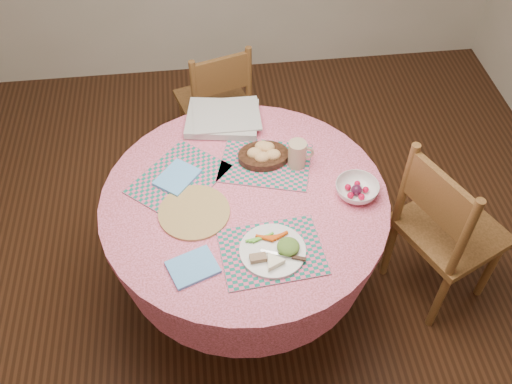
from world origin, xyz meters
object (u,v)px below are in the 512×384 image
at_px(dining_table, 245,226).
at_px(wicker_trivet, 194,212).
at_px(dinner_plate, 275,250).
at_px(fruit_bowl, 357,190).
at_px(latte_mug, 298,154).
at_px(chair_back, 216,102).
at_px(chair_right, 444,228).
at_px(bread_bowl, 264,154).

distance_m(dining_table, wicker_trivet, 0.30).
height_order(dinner_plate, fruit_bowl, same).
height_order(dining_table, dinner_plate, dinner_plate).
bearing_deg(latte_mug, wicker_trivet, -154.38).
relative_size(dining_table, chair_back, 1.47).
height_order(chair_right, latte_mug, chair_right).
distance_m(chair_right, chair_back, 1.49).
height_order(chair_back, dinner_plate, chair_back).
distance_m(dining_table, fruit_bowl, 0.53).
bearing_deg(chair_back, dinner_plate, 79.64).
distance_m(dining_table, bread_bowl, 0.34).
bearing_deg(chair_right, fruit_bowl, 60.28).
bearing_deg(fruit_bowl, chair_back, 116.54).
bearing_deg(dining_table, dinner_plate, -74.16).
relative_size(bread_bowl, fruit_bowl, 1.09).
bearing_deg(bread_bowl, chair_right, -20.03).
xyz_separation_m(chair_back, wicker_trivet, (-0.16, -1.10, 0.32)).
height_order(dining_table, chair_back, chair_back).
distance_m(chair_back, bread_bowl, 0.91).
bearing_deg(latte_mug, dinner_plate, -109.61).
distance_m(dining_table, dinner_plate, 0.38).
bearing_deg(fruit_bowl, bread_bowl, 145.13).
bearing_deg(dinner_plate, chair_back, 96.25).
distance_m(bread_bowl, latte_mug, 0.16).
bearing_deg(fruit_bowl, dinner_plate, -145.46).
xyz_separation_m(chair_right, chair_back, (-0.98, 1.12, -0.06)).
xyz_separation_m(wicker_trivet, fruit_bowl, (0.70, 0.02, 0.02)).
distance_m(wicker_trivet, latte_mug, 0.53).
relative_size(dinner_plate, bread_bowl, 1.14).
bearing_deg(chair_back, dining_table, 76.74).
height_order(chair_right, chair_back, chair_right).
relative_size(dining_table, fruit_bowl, 5.90).
bearing_deg(dining_table, bread_bowl, 63.20).
relative_size(chair_back, wicker_trivet, 2.81).
height_order(wicker_trivet, fruit_bowl, fruit_bowl).
height_order(dinner_plate, bread_bowl, bread_bowl).
xyz_separation_m(dining_table, chair_back, (-0.06, 1.04, -0.12)).
bearing_deg(wicker_trivet, chair_back, 81.96).
xyz_separation_m(chair_back, bread_bowl, (0.17, -0.82, 0.35)).
distance_m(wicker_trivet, bread_bowl, 0.43).
xyz_separation_m(latte_mug, fruit_bowl, (0.22, -0.20, -0.04)).
relative_size(chair_right, wicker_trivet, 3.16).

